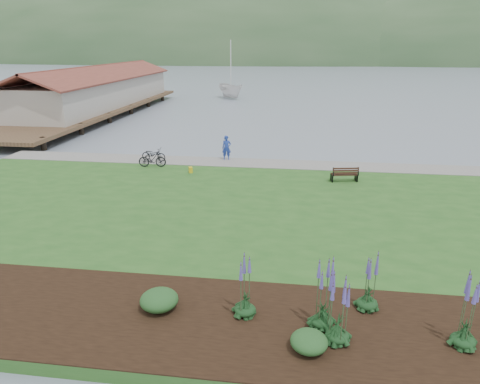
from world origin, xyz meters
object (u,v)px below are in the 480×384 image
object	(u,v)px
bicycle_a	(154,154)
sailboat	(231,99)
park_bench	(345,174)
person	(227,146)

from	to	relation	value
bicycle_a	sailboat	size ratio (longest dim) A/B	0.06
park_bench	person	xyz separation A→B (m)	(-7.30, 3.78, 0.51)
person	sailboat	world-z (taller)	sailboat
bicycle_a	park_bench	bearing A→B (deg)	-96.57
person	park_bench	bearing A→B (deg)	-39.39
bicycle_a	person	bearing A→B (deg)	-72.60
person	bicycle_a	xyz separation A→B (m)	(-4.73, -0.86, -0.52)
sailboat	bicycle_a	bearing A→B (deg)	-125.03
person	bicycle_a	bearing A→B (deg)	178.33
person	bicycle_a	size ratio (longest dim) A/B	1.15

